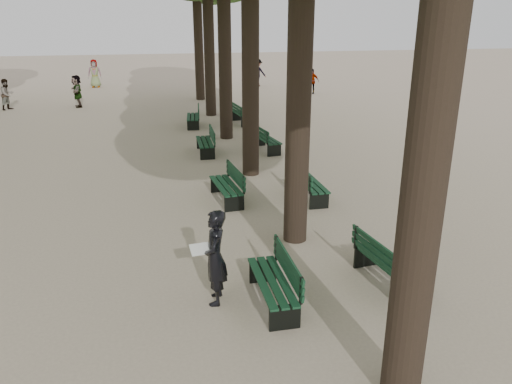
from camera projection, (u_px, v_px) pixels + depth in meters
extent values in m
plane|color=tan|center=(258.00, 322.00, 8.25)|extent=(120.00, 120.00, 0.00)
cylinder|color=#33261C|center=(432.00, 117.00, 5.44)|extent=(0.52, 0.52, 7.50)
cylinder|color=#33261C|center=(300.00, 70.00, 10.05)|extent=(0.52, 0.52, 7.50)
cylinder|color=#33261C|center=(250.00, 52.00, 14.65)|extent=(0.52, 0.52, 7.50)
cylinder|color=#33261C|center=(225.00, 43.00, 19.25)|extent=(0.52, 0.52, 7.50)
cylinder|color=#33261C|center=(209.00, 37.00, 23.85)|extent=(0.52, 0.52, 7.50)
cylinder|color=#33261C|center=(198.00, 34.00, 28.46)|extent=(0.52, 0.52, 7.50)
cube|color=black|center=(272.00, 292.00, 8.71)|extent=(0.53, 1.80, 0.45)
cube|color=black|center=(272.00, 281.00, 8.64)|extent=(0.55, 1.80, 0.04)
cube|color=black|center=(288.00, 266.00, 8.60)|extent=(0.05, 1.80, 0.40)
cube|color=black|center=(226.00, 193.00, 13.53)|extent=(0.70, 1.84, 0.45)
cube|color=black|center=(226.00, 185.00, 13.45)|extent=(0.72, 1.84, 0.04)
cube|color=black|center=(236.00, 175.00, 13.44)|extent=(0.22, 1.79, 0.40)
cube|color=black|center=(205.00, 148.00, 18.11)|extent=(0.56, 1.81, 0.45)
cube|color=black|center=(205.00, 142.00, 18.03)|extent=(0.58, 1.81, 0.04)
cube|color=black|center=(212.00, 134.00, 17.99)|extent=(0.08, 1.80, 0.40)
cube|color=black|center=(193.00, 122.00, 22.50)|extent=(0.69, 1.84, 0.45)
cube|color=black|center=(193.00, 117.00, 22.43)|extent=(0.71, 1.84, 0.04)
cube|color=black|center=(199.00, 111.00, 22.37)|extent=(0.21, 1.80, 0.40)
cube|color=black|center=(389.00, 274.00, 9.33)|extent=(0.75, 1.85, 0.45)
cube|color=black|center=(390.00, 263.00, 9.25)|extent=(0.77, 1.85, 0.04)
cube|color=black|center=(378.00, 252.00, 9.08)|extent=(0.27, 1.79, 0.40)
cube|color=black|center=(310.00, 191.00, 13.71)|extent=(0.54, 1.81, 0.45)
cube|color=black|center=(311.00, 183.00, 13.63)|extent=(0.56, 1.81, 0.04)
cube|color=black|center=(301.00, 174.00, 13.48)|extent=(0.06, 1.80, 0.40)
cube|color=black|center=(267.00, 145.00, 18.51)|extent=(0.77, 1.85, 0.45)
cube|color=black|center=(267.00, 139.00, 18.44)|extent=(0.79, 1.86, 0.04)
cube|color=black|center=(260.00, 132.00, 18.25)|extent=(0.29, 1.79, 0.40)
cube|color=black|center=(242.00, 119.00, 23.11)|extent=(0.72, 1.85, 0.45)
cube|color=black|center=(242.00, 114.00, 23.03)|extent=(0.74, 1.85, 0.04)
cube|color=black|center=(236.00, 108.00, 22.86)|extent=(0.24, 1.79, 0.40)
imported|color=black|center=(215.00, 257.00, 8.58)|extent=(0.47, 0.74, 1.73)
cube|color=white|center=(200.00, 249.00, 8.46)|extent=(0.37, 0.29, 0.12)
imported|color=#262628|center=(312.00, 81.00, 31.65)|extent=(0.96, 0.67, 1.56)
imported|color=#262628|center=(95.00, 73.00, 34.29)|extent=(0.94, 0.40, 1.89)
imported|color=#262628|center=(258.00, 73.00, 34.78)|extent=(1.27, 0.64, 1.88)
imported|color=#262628|center=(77.00, 91.00, 27.01)|extent=(0.62, 1.63, 1.72)
imported|color=#262628|center=(7.00, 94.00, 26.28)|extent=(0.71, 0.83, 1.61)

